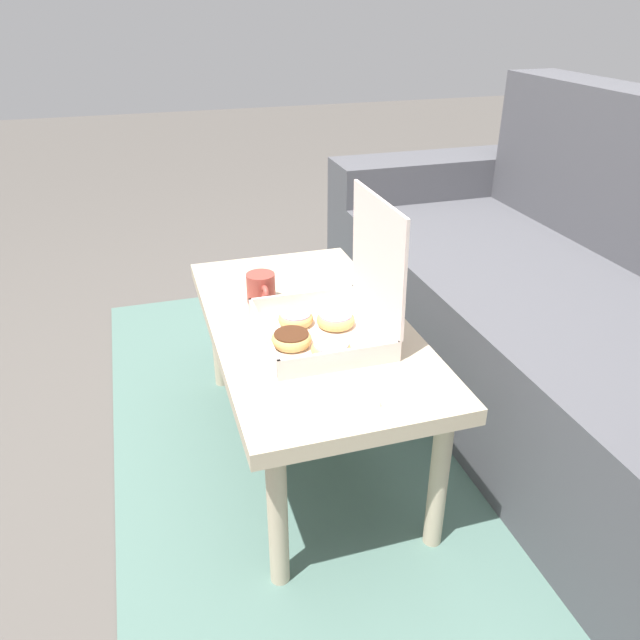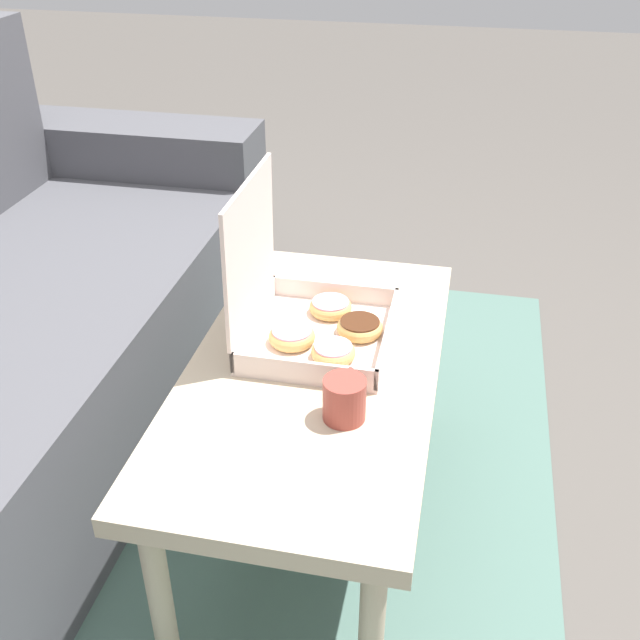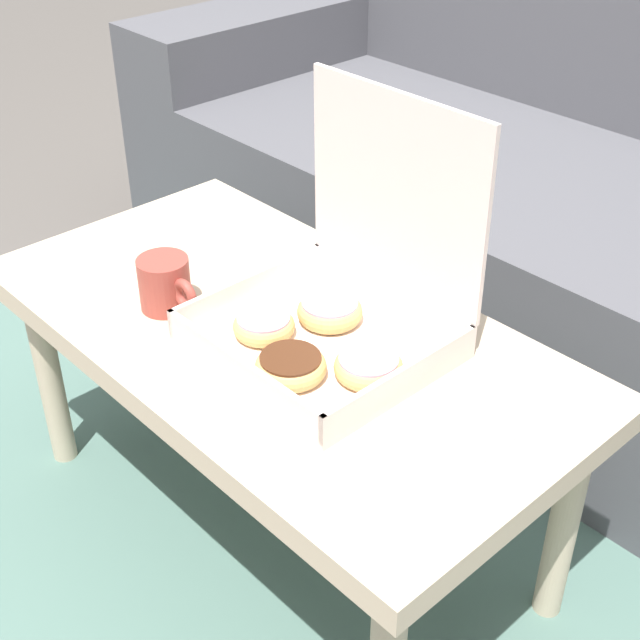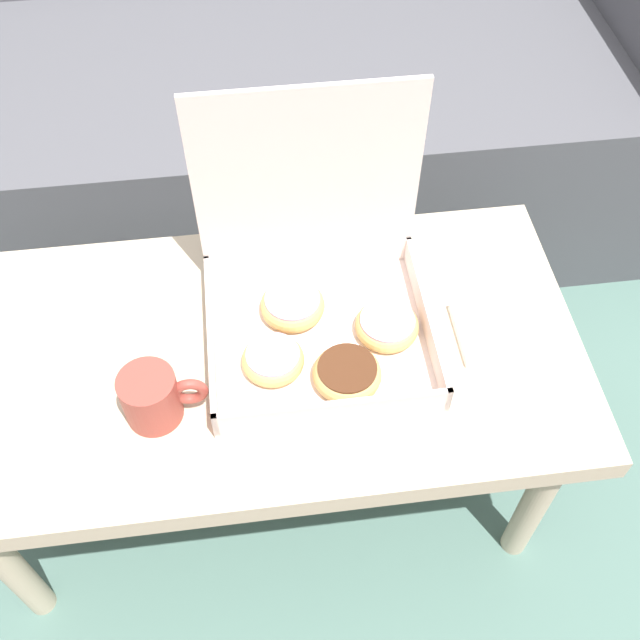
{
  "view_description": "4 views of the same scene",
  "coord_description": "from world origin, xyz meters",
  "px_view_note": "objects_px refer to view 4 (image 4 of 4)",
  "views": [
    {
      "loc": [
        1.38,
        -0.42,
        1.19
      ],
      "look_at": [
        0.09,
        -0.03,
        0.48
      ],
      "focal_mm": 35.0,
      "sensor_mm": 36.0,
      "label": 1
    },
    {
      "loc": [
        -1.21,
        -0.3,
        1.3
      ],
      "look_at": [
        0.09,
        -0.03,
        0.48
      ],
      "focal_mm": 42.0,
      "sensor_mm": 36.0,
      "label": 2
    },
    {
      "loc": [
        0.85,
        -0.74,
        1.17
      ],
      "look_at": [
        0.09,
        -0.03,
        0.48
      ],
      "focal_mm": 50.0,
      "sensor_mm": 36.0,
      "label": 3
    },
    {
      "loc": [
        0.01,
        -0.68,
        1.33
      ],
      "look_at": [
        0.09,
        -0.03,
        0.48
      ],
      "focal_mm": 42.0,
      "sensor_mm": 36.0,
      "label": 4
    }
  ],
  "objects_px": {
    "couch": "(235,78)",
    "coffee_mug": "(153,397)",
    "coffee_table": "(263,368)",
    "pastry_box": "(320,303)"
  },
  "relations": [
    {
      "from": "coffee_mug",
      "to": "couch",
      "type": "bearing_deg",
      "value": 80.97
    },
    {
      "from": "coffee_table",
      "to": "pastry_box",
      "type": "xyz_separation_m",
      "value": [
        0.09,
        0.03,
        0.11
      ]
    },
    {
      "from": "coffee_mug",
      "to": "coffee_table",
      "type": "bearing_deg",
      "value": 31.09
    },
    {
      "from": "couch",
      "to": "pastry_box",
      "type": "bearing_deg",
      "value": -83.63
    },
    {
      "from": "couch",
      "to": "pastry_box",
      "type": "distance_m",
      "value": 0.85
    },
    {
      "from": "couch",
      "to": "coffee_mug",
      "type": "bearing_deg",
      "value": -99.03
    },
    {
      "from": "couch",
      "to": "coffee_table",
      "type": "distance_m",
      "value": 0.86
    },
    {
      "from": "coffee_mug",
      "to": "pastry_box",
      "type": "bearing_deg",
      "value": 26.3
    },
    {
      "from": "pastry_box",
      "to": "coffee_table",
      "type": "bearing_deg",
      "value": -162.43
    },
    {
      "from": "couch",
      "to": "pastry_box",
      "type": "xyz_separation_m",
      "value": [
        0.09,
        -0.82,
        0.18
      ]
    }
  ]
}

